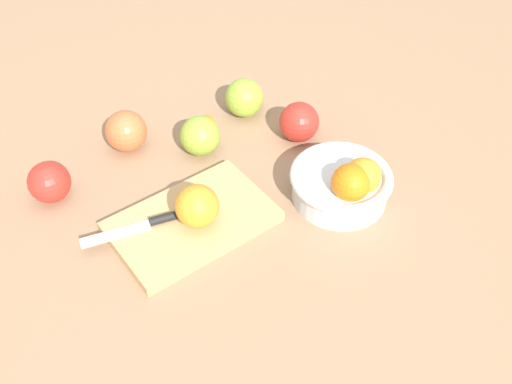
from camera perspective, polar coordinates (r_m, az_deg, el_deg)
name	(u,v)px	position (r m, az deg, el deg)	size (l,w,h in m)	color
ground_plane	(221,189)	(1.00, -3.54, 0.25)	(2.40, 2.40, 0.00)	#997556
bowl	(344,183)	(0.96, 8.76, 0.92)	(0.17, 0.17, 0.09)	silver
cutting_board	(192,222)	(0.93, -6.39, -2.96)	(0.26, 0.16, 0.02)	tan
orange_on_board	(197,206)	(0.89, -5.91, -1.42)	(0.07, 0.07, 0.07)	orange
knife	(143,225)	(0.92, -11.21, -3.26)	(0.15, 0.07, 0.01)	silver
apple_front_right	(49,182)	(1.02, -19.96, 0.94)	(0.07, 0.07, 0.07)	red
apple_front_right_2	(126,131)	(1.08, -12.86, 5.96)	(0.08, 0.08, 0.08)	#CC6638
apple_mid_left	(299,122)	(1.08, 4.34, 6.99)	(0.08, 0.08, 0.08)	red
apple_front_left	(244,98)	(1.14, -1.17, 9.40)	(0.08, 0.08, 0.08)	#8EB738
apple_front_left_2	(200,136)	(1.05, -5.62, 5.61)	(0.07, 0.07, 0.07)	#8EB738
citrus_peel	(206,121)	(1.14, -5.01, 7.07)	(0.05, 0.04, 0.01)	orange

